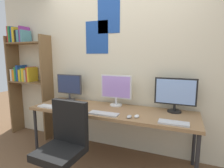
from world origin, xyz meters
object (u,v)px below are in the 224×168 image
object	(u,v)px
mouse_right_side	(137,116)
monitor_left	(69,86)
monitor_right	(175,93)
mouse_left_side	(129,117)
office_chair	(64,156)
keyboard_right	(174,123)
desk	(111,113)
bookshelf	(26,69)
keyboard_center	(104,114)
keyboard_left	(51,107)
monitor_center	(116,89)

from	to	relation	value
mouse_right_side	monitor_left	bearing A→B (deg)	162.32
monitor_right	mouse_left_side	world-z (taller)	monitor_right
office_chair	keyboard_right	world-z (taller)	office_chair
monitor_right	mouse_right_side	xyz separation A→B (m)	(-0.41, -0.40, -0.23)
desk	monitor_right	bearing A→B (deg)	14.44
bookshelf	mouse_left_side	world-z (taller)	bookshelf
monitor_right	keyboard_center	bearing A→B (deg)	-151.78
keyboard_left	keyboard_center	size ratio (longest dim) A/B	0.99
keyboard_center	monitor_center	bearing A→B (deg)	90.00
monitor_left	keyboard_center	xyz separation A→B (m)	(0.82, -0.44, -0.23)
desk	keyboard_right	xyz separation A→B (m)	(0.84, -0.23, 0.06)
keyboard_right	mouse_right_side	world-z (taller)	mouse_right_side
keyboard_left	mouse_left_side	world-z (taller)	mouse_left_side
monitor_right	keyboard_center	size ratio (longest dim) A/B	1.38
desk	monitor_right	distance (m)	0.90
bookshelf	monitor_center	bearing A→B (deg)	-0.56
keyboard_left	mouse_left_side	bearing A→B (deg)	-0.05
office_chair	monitor_left	xyz separation A→B (m)	(-0.58, 0.96, 0.58)
office_chair	keyboard_center	world-z (taller)	office_chair
office_chair	keyboard_left	bearing A→B (deg)	139.01
desk	monitor_left	distance (m)	0.90
desk	mouse_left_side	xyz separation A→B (m)	(0.34, -0.23, 0.07)
office_chair	keyboard_right	distance (m)	1.25
mouse_left_side	bookshelf	bearing A→B (deg)	167.65
bookshelf	mouse_right_side	world-z (taller)	bookshelf
mouse_left_side	desk	bearing A→B (deg)	145.50
monitor_center	keyboard_left	xyz separation A→B (m)	(-0.84, -0.44, -0.24)
monitor_left	keyboard_right	size ratio (longest dim) A/B	1.39
desk	monitor_right	size ratio (longest dim) A/B	4.36
bookshelf	monitor_right	bearing A→B (deg)	-0.38
office_chair	monitor_left	size ratio (longest dim) A/B	2.19
desk	mouse_right_side	size ratio (longest dim) A/B	23.84
office_chair	bookshelf	bearing A→B (deg)	147.33
mouse_left_side	keyboard_right	bearing A→B (deg)	0.11
office_chair	monitor_center	xyz separation A→B (m)	(0.25, 0.96, 0.59)
desk	mouse_right_side	xyz separation A→B (m)	(0.42, -0.18, 0.07)
keyboard_center	mouse_left_side	bearing A→B (deg)	-0.17
bookshelf	mouse_right_side	bearing A→B (deg)	-10.70
monitor_left	monitor_center	world-z (taller)	monitor_center
keyboard_left	keyboard_center	world-z (taller)	same
keyboard_left	monitor_center	bearing A→B (deg)	27.77
office_chair	monitor_center	size ratio (longest dim) A/B	2.11
bookshelf	monitor_left	xyz separation A→B (m)	(0.94, -0.02, -0.25)
monitor_left	keyboard_left	size ratio (longest dim) A/B	1.20
desk	keyboard_center	xyz separation A→B (m)	(0.00, -0.23, 0.06)
bookshelf	mouse_left_side	distance (m)	2.21
bookshelf	keyboard_left	size ratio (longest dim) A/B	5.29
bookshelf	monitor_center	size ratio (longest dim) A/B	4.25
bookshelf	monitor_right	world-z (taller)	bookshelf
office_chair	mouse_left_side	xyz separation A→B (m)	(0.58, 0.52, 0.35)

